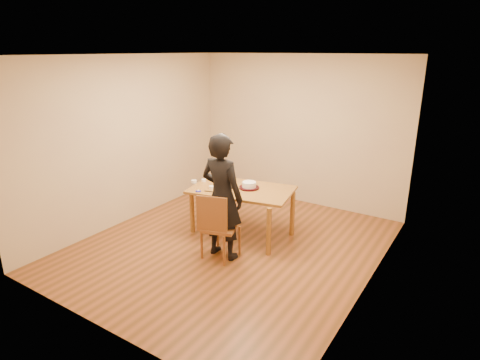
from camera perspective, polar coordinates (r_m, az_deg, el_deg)
The scene contains 16 objects.
room_shell at distance 5.80m, azimuth 0.40°, elevation 3.98°, with size 4.00×4.50×2.70m.
dining_table at distance 6.10m, azimuth 0.25°, elevation -1.39°, with size 1.52×0.90×0.04m, color brown.
dining_chair at distance 5.53m, azimuth -2.78°, elevation -6.67°, with size 0.44×0.44×0.04m, color brown.
cake_plate at distance 6.10m, azimuth 1.31°, elevation -1.08°, with size 0.31×0.31×0.02m, color red.
cake at distance 6.09m, azimuth 1.31°, elevation -0.67°, with size 0.21×0.21×0.07m, color white.
frosting_dome at distance 6.07m, azimuth 1.31°, elevation -0.26°, with size 0.21×0.21×0.03m, color white.
frosting_tub at distance 5.88m, azimuth -2.59°, elevation -1.60°, with size 0.08×0.08×0.07m, color white.
frosting_lid at distance 6.01m, azimuth -5.96°, elevation -1.58°, with size 0.09×0.09×0.01m, color #191692.
frosting_dollop at distance 6.00m, azimuth -5.96°, elevation -1.47°, with size 0.04×0.04×0.02m, color white.
ramekin_green at distance 6.12m, azimuth -4.06°, elevation -1.02°, with size 0.08×0.08×0.04m, color white.
ramekin_yellow at distance 6.45m, azimuth -5.18°, elevation -0.03°, with size 0.08×0.08×0.04m, color white.
ramekin_multi at distance 6.40m, azimuth -6.57°, elevation -0.21°, with size 0.09×0.09×0.04m, color white.
candy_box_pink at distance 6.65m, azimuth -3.09°, elevation 0.51°, with size 0.12×0.06×0.02m, color #E9369F.
candy_box_green at distance 6.65m, azimuth -3.11°, elevation 0.68°, with size 0.14×0.07×0.02m, color green.
spatula at distance 5.97m, azimuth -4.30°, elevation -1.64°, with size 0.17×0.02×0.01m, color black.
person at distance 5.40m, azimuth -2.57°, elevation -2.42°, with size 0.64×0.42×1.75m, color black.
Camera 1 is at (3.02, -4.41, 2.77)m, focal length 30.00 mm.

